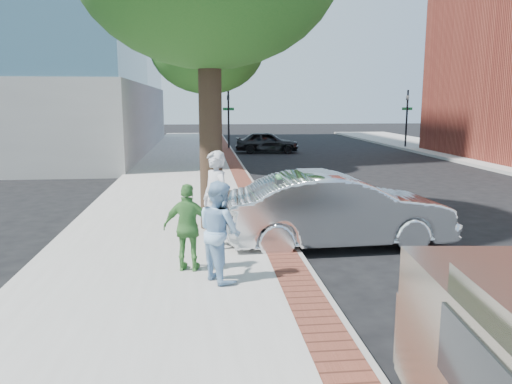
{
  "coord_description": "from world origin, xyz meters",
  "views": [
    {
      "loc": [
        -0.81,
        -9.49,
        3.04
      ],
      "look_at": [
        0.29,
        0.62,
        1.2
      ],
      "focal_mm": 35.0,
      "sensor_mm": 36.0,
      "label": 1
    }
  ],
  "objects": [
    {
      "name": "bg_car",
      "position": [
        3.13,
        20.41,
        0.65
      ],
      "size": [
        3.93,
        1.88,
        1.3
      ],
      "primitive_type": "imported",
      "rotation": [
        0.0,
        0.0,
        1.48
      ],
      "color": "black",
      "rests_on": "ground"
    },
    {
      "name": "curb",
      "position": [
        1.05,
        8.0,
        0.07
      ],
      "size": [
        0.1,
        60.0,
        0.15
      ],
      "primitive_type": "cube",
      "color": "gray",
      "rests_on": "ground"
    },
    {
      "name": "person_gray",
      "position": [
        -0.56,
        0.22,
        1.13
      ],
      "size": [
        0.75,
        0.85,
        1.95
      ],
      "primitive_type": "imported",
      "rotation": [
        0.0,
        0.0,
        -1.06
      ],
      "color": "silver",
      "rests_on": "sidewalk"
    },
    {
      "name": "signal_near",
      "position": [
        0.9,
        22.0,
        2.25
      ],
      "size": [
        0.7,
        0.15,
        3.8
      ],
      "color": "black",
      "rests_on": "ground"
    },
    {
      "name": "ground",
      "position": [
        0.0,
        0.0,
        0.0
      ],
      "size": [
        120.0,
        120.0,
        0.0
      ],
      "primitive_type": "plane",
      "color": "black",
      "rests_on": "ground"
    },
    {
      "name": "parking_meter",
      "position": [
        0.7,
        0.18,
        1.21
      ],
      "size": [
        0.12,
        0.32,
        1.47
      ],
      "color": "gray",
      "rests_on": "sidewalk"
    },
    {
      "name": "signal_far",
      "position": [
        12.5,
        22.0,
        2.25
      ],
      "size": [
        0.7,
        0.15,
        3.8
      ],
      "color": "black",
      "rests_on": "ground"
    },
    {
      "name": "person_officer",
      "position": [
        -0.54,
        -1.61,
        0.98
      ],
      "size": [
        0.93,
        1.0,
        1.65
      ],
      "primitive_type": "imported",
      "rotation": [
        0.0,
        0.0,
        2.06
      ],
      "color": "#90BADF",
      "rests_on": "sidewalk"
    },
    {
      "name": "sidewalk",
      "position": [
        -1.5,
        8.0,
        0.07
      ],
      "size": [
        5.0,
        60.0,
        0.15
      ],
      "primitive_type": "cube",
      "color": "#9E9991",
      "rests_on": "ground"
    },
    {
      "name": "brick_strip",
      "position": [
        0.7,
        8.0,
        0.15
      ],
      "size": [
        0.6,
        60.0,
        0.01
      ],
      "primitive_type": "cube",
      "color": "brown",
      "rests_on": "sidewalk"
    },
    {
      "name": "sedan_silver",
      "position": [
        2.02,
        0.57,
        0.79
      ],
      "size": [
        4.86,
        1.89,
        1.58
      ],
      "primitive_type": "imported",
      "rotation": [
        0.0,
        0.0,
        1.62
      ],
      "color": "silver",
      "rests_on": "ground"
    },
    {
      "name": "tree_far",
      "position": [
        -0.5,
        12.0,
        5.3
      ],
      "size": [
        4.8,
        4.8,
        7.14
      ],
      "color": "black",
      "rests_on": "sidewalk"
    },
    {
      "name": "person_green",
      "position": [
        -1.06,
        -1.09,
        0.91
      ],
      "size": [
        0.95,
        0.56,
        1.52
      ],
      "primitive_type": "imported",
      "rotation": [
        0.0,
        0.0,
        2.92
      ],
      "color": "#498B3F",
      "rests_on": "sidewalk"
    }
  ]
}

